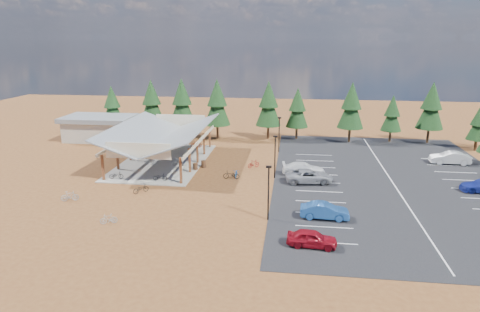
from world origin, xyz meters
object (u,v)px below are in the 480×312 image
lamp_post_2 (279,132)px  bike_12 (141,189)px  bike_pavilion (163,134)px  bike_1 (150,161)px  trash_bin_1 (204,164)px  bike_15 (254,164)px  lamp_post_1 (275,154)px  bike_3 (155,144)px  bike_7 (196,144)px  bike_4 (160,177)px  car_0 (312,238)px  trash_bin_0 (195,167)px  bike_9 (70,196)px  bike_0 (116,175)px  outbuilding (99,128)px  bike_2 (159,152)px  bike_14 (236,173)px  car_9 (450,158)px  bike_13 (109,219)px  car_1 (325,211)px  bike_16 (231,175)px  bike_6 (186,158)px  car_2 (309,176)px  bike_5 (178,162)px  lamp_post_0 (268,189)px  car_3 (304,169)px

lamp_post_2 → bike_12: bearing=-126.6°
bike_pavilion → bike_1: bearing=-125.7°
trash_bin_1 → bike_15: bearing=6.5°
lamp_post_1 → bike_3: 22.18m
bike_7 → bike_4: bearing=171.6°
lamp_post_1 → car_0: 17.32m
trash_bin_0 → bike_9: bearing=-131.0°
bike_0 → bike_7: bearing=-34.5°
bike_3 → bike_4: (5.49, -14.74, -0.15)m
trash_bin_0 → trash_bin_1: 1.49m
outbuilding → bike_7: size_ratio=6.68×
bike_2 → bike_1: bearing=170.3°
bike_14 → bike_15: size_ratio=1.12×
car_9 → bike_7: bearing=-94.5°
bike_12 → bike_13: 7.95m
trash_bin_0 → car_1: (15.10, -13.02, 0.32)m
outbuilding → bike_16: (23.97, -16.87, -1.53)m
bike_4 → bike_6: 8.20m
trash_bin_1 → bike_6: (-2.81, 2.16, 0.05)m
bike_13 → bike_6: bearing=151.5°
lamp_post_1 → bike_1: bearing=168.8°
bike_pavilion → lamp_post_1: lamp_post_1 is taller
bike_0 → bike_4: size_ratio=1.02×
bike_6 → car_1: bearing=-131.0°
bike_16 → car_2: (9.01, -0.25, 0.29)m
bike_12 → car_2: bearing=-120.2°
lamp_post_1 → bike_6: (-12.02, 5.36, -2.48)m
bike_12 → car_1: size_ratio=0.40×
bike_13 → bike_5: bearing=152.3°
lamp_post_1 → bike_5: size_ratio=2.98×
lamp_post_0 → bike_1: (-16.28, 15.22, -2.38)m
trash_bin_1 → bike_9: 17.15m
outbuilding → bike_14: size_ratio=5.79×
bike_7 → bike_2: bearing=134.3°
bike_2 → bike_3: size_ratio=0.96×
bike_1 → bike_13: bearing=-166.8°
outbuilding → car_1: outbuilding is taller
outbuilding → lamp_post_0: size_ratio=2.14×
bike_1 → bike_12: (2.36, -9.95, -0.12)m
car_3 → lamp_post_2: bearing=12.1°
bike_12 → bike_5: bearing=-55.7°
bike_16 → car_3: size_ratio=0.37×
bike_pavilion → bike_0: (-3.33, -7.80, -3.30)m
trash_bin_1 → bike_9: bearing=-130.1°
bike_13 → bike_15: 21.68m
bike_pavilion → car_1: 25.94m
bike_3 → bike_13: bearing=-178.9°
car_2 → car_3: 2.89m
trash_bin_1 → car_9: bearing=9.9°
bike_3 → bike_2: bearing=-163.5°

